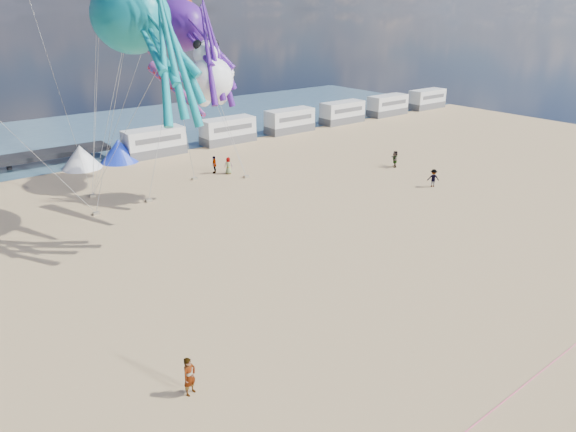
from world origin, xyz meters
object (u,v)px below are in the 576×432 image
object	(u,v)px
motorhome_5	(427,99)
sandbag_c	(246,177)
sandbag_a	(96,213)
sandbag_e	(93,196)
tent_white	(81,157)
kite_octopus_teal	(130,16)
windsock_mid	(178,90)
tent_blue	(119,151)
standing_person	(189,376)
kite_teddy_orange	(184,26)
sandbag_d	(195,179)
beachgoer_4	(395,159)
windsock_right	(163,60)
kite_octopus_purple	(179,26)
beachgoer_0	(228,166)
beachgoer_3	(214,165)
motorhome_3	(342,112)
sandbag_b	(149,200)
motorhome_4	(388,105)
motorhome_2	(290,121)
motorhome_0	(154,142)
beachgoer_2	(433,178)
kite_panda	(211,79)
motorhome_1	(228,131)

from	to	relation	value
motorhome_5	sandbag_c	distance (m)	45.98
sandbag_a	sandbag_e	size ratio (longest dim) A/B	1.00
sandbag_a	tent_white	bearing A→B (deg)	76.60
sandbag_c	kite_octopus_teal	world-z (taller)	kite_octopus_teal
sandbag_e	windsock_mid	xyz separation A→B (m)	(4.78, -8.29, 9.50)
windsock_mid	tent_blue	bearing A→B (deg)	79.14
standing_person	kite_teddy_orange	bearing A→B (deg)	42.73
sandbag_d	sandbag_e	xyz separation A→B (m)	(-9.30, 1.13, 0.00)
beachgoer_4	windsock_right	bearing A→B (deg)	-52.24
kite_octopus_teal	windsock_right	distance (m)	3.82
tent_white	kite_octopus_purple	xyz separation A→B (m)	(6.52, -11.06, 12.61)
sandbag_a	beachgoer_0	bearing A→B (deg)	11.36
beachgoer_3	kite_octopus_teal	bearing A→B (deg)	-14.38
kite_octopus_purple	tent_blue	bearing A→B (deg)	80.12
motorhome_3	tent_blue	size ratio (longest dim) A/B	1.65
sandbag_b	sandbag_e	world-z (taller)	same
windsock_mid	beachgoer_0	bearing A→B (deg)	33.30
standing_person	windsock_mid	world-z (taller)	windsock_mid
motorhome_4	motorhome_2	bearing A→B (deg)	180.00
motorhome_4	tent_blue	bearing A→B (deg)	180.00
sandbag_b	motorhome_0	bearing A→B (deg)	63.39
tent_white	windsock_mid	bearing A→B (deg)	-81.35
beachgoer_2	kite_panda	size ratio (longest dim) A/B	0.28
kite_teddy_orange	windsock_right	xyz separation A→B (m)	(-7.28, -10.73, -1.68)
sandbag_e	kite_octopus_purple	size ratio (longest dim) A/B	0.05
motorhome_5	sandbag_a	world-z (taller)	motorhome_5
beachgoer_2	standing_person	bearing A→B (deg)	62.84
beachgoer_0	standing_person	bearing A→B (deg)	97.78
beachgoer_3	motorhome_1	bearing A→B (deg)	-179.25
motorhome_2	sandbag_e	xyz separation A→B (m)	(-29.09, -9.36, -1.39)
motorhome_2	beachgoer_4	bearing A→B (deg)	-94.38
sandbag_b	kite_teddy_orange	world-z (taller)	kite_teddy_orange
tent_blue	kite_teddy_orange	xyz separation A→B (m)	(3.92, -9.23, 12.51)
motorhome_5	windsock_right	distance (m)	59.32
motorhome_4	beachgoer_2	size ratio (longest dim) A/B	3.99
kite_panda	windsock_mid	bearing A→B (deg)	-139.04
sandbag_b	standing_person	bearing A→B (deg)	-109.80
motorhome_0	tent_white	bearing A→B (deg)	180.00
motorhome_4	kite_octopus_purple	xyz separation A→B (m)	(-39.48, -11.06, 12.31)
standing_person	sandbag_a	xyz separation A→B (m)	(3.79, 22.85, -0.78)
beachgoer_3	kite_octopus_teal	distance (m)	18.63
sandbag_e	standing_person	bearing A→B (deg)	-100.35
sandbag_e	kite_panda	world-z (taller)	kite_panda
sandbag_e	kite_teddy_orange	xyz separation A→B (m)	(10.02, 0.13, 13.60)
beachgoer_3	kite_panda	size ratio (longest dim) A/B	0.29
motorhome_3	sandbag_e	world-z (taller)	motorhome_3
motorhome_0	beachgoer_2	xyz separation A→B (m)	(15.39, -25.77, -0.67)
standing_person	kite_octopus_purple	xyz separation A→B (m)	(13.58, 25.49, 12.93)
standing_person	motorhome_5	bearing A→B (deg)	11.78
beachgoer_4	sandbag_c	xyz separation A→B (m)	(-14.10, 6.34, -0.73)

